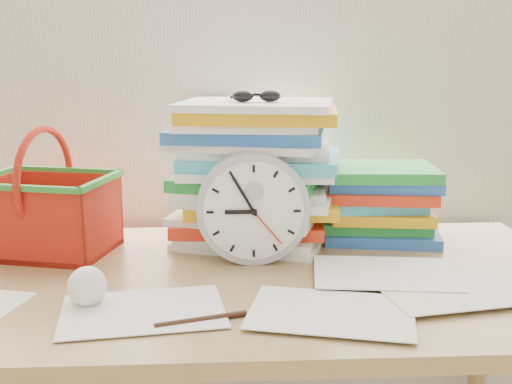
{
  "coord_description": "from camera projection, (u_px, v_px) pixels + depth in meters",
  "views": [
    {
      "loc": [
        0.0,
        0.44,
        1.17
      ],
      "look_at": [
        0.07,
        1.6,
        0.91
      ],
      "focal_mm": 45.0,
      "sensor_mm": 36.0,
      "label": 1
    }
  ],
  "objects": [
    {
      "name": "desk",
      "position": [
        221.0,
        312.0,
        1.24
      ],
      "size": [
        1.4,
        0.7,
        0.75
      ],
      "color": "olive",
      "rests_on": "ground"
    },
    {
      "name": "paper_stack",
      "position": [
        254.0,
        172.0,
        1.41
      ],
      "size": [
        0.4,
        0.35,
        0.31
      ],
      "primitive_type": null,
      "rotation": [
        0.0,
        0.0,
        -0.18
      ],
      "color": "white",
      "rests_on": "desk"
    },
    {
      "name": "clock",
      "position": [
        253.0,
        208.0,
        1.28
      ],
      "size": [
        0.22,
        0.04,
        0.22
      ],
      "primitive_type": "cylinder",
      "rotation": [
        1.57,
        0.0,
        0.0
      ],
      "color": "#A8ADB4",
      "rests_on": "desk"
    },
    {
      "name": "sunglasses",
      "position": [
        256.0,
        96.0,
        1.33
      ],
      "size": [
        0.12,
        0.11,
        0.03
      ],
      "primitive_type": null,
      "rotation": [
        0.0,
        0.0,
        0.05
      ],
      "color": "black",
      "rests_on": "paper_stack"
    },
    {
      "name": "book_stack",
      "position": [
        380.0,
        203.0,
        1.45
      ],
      "size": [
        0.29,
        0.22,
        0.17
      ],
      "primitive_type": null,
      "rotation": [
        0.0,
        0.0,
        -0.04
      ],
      "color": "white",
      "rests_on": "desk"
    },
    {
      "name": "basket",
      "position": [
        46.0,
        192.0,
        1.34
      ],
      "size": [
        0.31,
        0.27,
        0.26
      ],
      "primitive_type": null,
      "rotation": [
        0.0,
        0.0,
        -0.26
      ],
      "color": "red",
      "rests_on": "desk"
    },
    {
      "name": "crumpled_ball",
      "position": [
        87.0,
        286.0,
        1.07
      ],
      "size": [
        0.07,
        0.07,
        0.07
      ],
      "primitive_type": "sphere",
      "color": "white",
      "rests_on": "desk"
    },
    {
      "name": "pen",
      "position": [
        201.0,
        320.0,
        1.01
      ],
      "size": [
        0.15,
        0.05,
        0.01
      ],
      "primitive_type": "cylinder",
      "rotation": [
        0.0,
        1.57,
        0.29
      ],
      "color": "black",
      "rests_on": "desk"
    },
    {
      "name": "scattered_papers",
      "position": [
        220.0,
        272.0,
        1.22
      ],
      "size": [
        1.26,
        0.42,
        0.02
      ],
      "primitive_type": null,
      "color": "white",
      "rests_on": "desk"
    }
  ]
}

